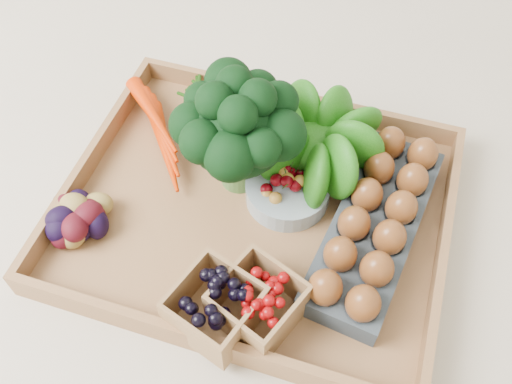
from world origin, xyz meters
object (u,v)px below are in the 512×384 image
(broccoli, at_px, (238,149))
(tray, at_px, (256,213))
(egg_carton, at_px, (374,228))
(cherry_bowl, at_px, (288,191))

(broccoli, bearing_deg, tray, -47.79)
(tray, xyz_separation_m, broccoli, (-0.04, 0.05, 0.08))
(tray, xyz_separation_m, egg_carton, (0.17, 0.01, 0.03))
(cherry_bowl, bearing_deg, tray, -136.92)
(broccoli, height_order, egg_carton, broccoli)
(tray, bearing_deg, broccoli, 132.21)
(tray, distance_m, egg_carton, 0.17)
(tray, relative_size, broccoli, 3.00)
(cherry_bowl, distance_m, egg_carton, 0.14)
(tray, xyz_separation_m, cherry_bowl, (0.04, 0.04, 0.02))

